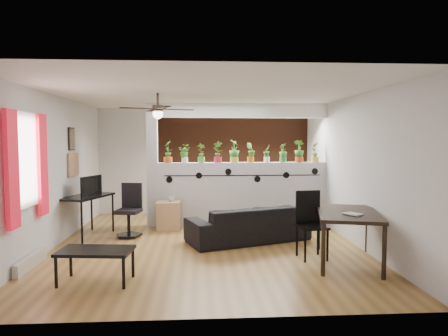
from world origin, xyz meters
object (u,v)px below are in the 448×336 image
potted_plant_0 (168,151)px  potted_plant_8 (299,151)px  potted_plant_1 (185,153)px  computer_desk (87,199)px  ceiling_fan (158,111)px  potted_plant_3 (218,151)px  potted_plant_2 (201,152)px  cube_shelf (169,215)px  folding_chair (310,218)px  potted_plant_5 (251,152)px  potted_plant_9 (315,151)px  sofa (248,224)px  potted_plant_7 (283,152)px  office_chair (130,214)px  potted_plant_4 (234,151)px  potted_plant_6 (267,153)px  cup (171,199)px  dining_table (348,217)px  coffee_table (96,253)px

potted_plant_0 → potted_plant_8: 2.81m
potted_plant_1 → computer_desk: 2.18m
potted_plant_8 → computer_desk: 4.45m
ceiling_fan → potted_plant_3: bearing=59.2°
potted_plant_0 → potted_plant_2: potted_plant_0 is taller
cube_shelf → folding_chair: 3.15m
computer_desk → folding_chair: size_ratio=1.17×
potted_plant_5 → potted_plant_9: potted_plant_9 is taller
potted_plant_0 → potted_plant_1: (0.35, -0.00, -0.05)m
sofa → cube_shelf: sofa is taller
potted_plant_7 → potted_plant_8: size_ratio=0.85×
office_chair → potted_plant_0: bearing=53.8°
computer_desk → office_chair: (0.81, -0.05, -0.27)m
potted_plant_4 → cube_shelf: size_ratio=0.83×
potted_plant_4 → potted_plant_8: bearing=-0.0°
office_chair → potted_plant_7: bearing=16.1°
potted_plant_1 → potted_plant_7: potted_plant_7 is taller
potted_plant_6 → potted_plant_9: potted_plant_9 is taller
potted_plant_3 → potted_plant_5: (0.70, 0.00, -0.02)m
potted_plant_0 → potted_plant_6: size_ratio=1.29×
cube_shelf → folding_chair: size_ratio=0.56×
potted_plant_7 → potted_plant_8: 0.35m
potted_plant_1 → cup: bearing=-128.2°
potted_plant_3 → sofa: size_ratio=0.22×
potted_plant_6 → potted_plant_8: (0.70, -0.00, 0.05)m
cube_shelf → potted_plant_5: bearing=13.6°
potted_plant_0 → sofa: size_ratio=0.23×
office_chair → potted_plant_9: bearing=13.3°
potted_plant_8 → dining_table: potted_plant_8 is taller
potted_plant_3 → folding_chair: bearing=-61.2°
potted_plant_2 → potted_plant_4: bearing=-0.0°
potted_plant_1 → potted_plant_9: bearing=0.0°
sofa → folding_chair: (0.84, -1.05, 0.31)m
cup → potted_plant_3: bearing=19.3°
ceiling_fan → computer_desk: bearing=146.9°
office_chair → potted_plant_1: bearing=41.7°
potted_plant_9 → office_chair: potted_plant_9 is taller
ceiling_fan → coffee_table: ceiling_fan is taller
potted_plant_7 → cube_shelf: potted_plant_7 is taller
potted_plant_4 → sofa: bearing=-84.3°
computer_desk → potted_plant_7: bearing=12.3°
potted_plant_3 → potted_plant_7: 1.40m
potted_plant_2 → potted_plant_3: size_ratio=0.91×
potted_plant_8 → folding_chair: size_ratio=0.46×
potted_plant_9 → cup: bearing=-173.7°
potted_plant_4 → potted_plant_6: (0.70, 0.00, -0.05)m
potted_plant_8 → potted_plant_9: bearing=0.0°
office_chair → folding_chair: (3.04, -1.51, 0.18)m
potted_plant_7 → computer_desk: size_ratio=0.34×
potted_plant_1 → potted_plant_8: size_ratio=0.81×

